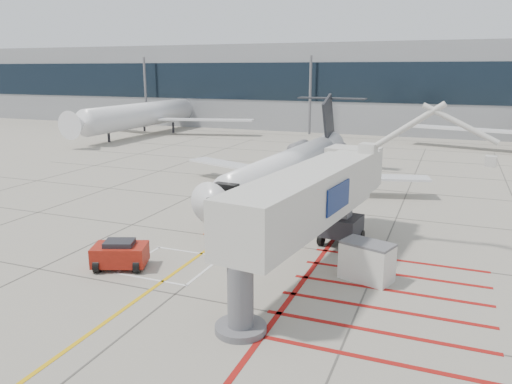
% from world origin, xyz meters
% --- Properties ---
extents(ground_plane, '(260.00, 260.00, 0.00)m').
position_xyz_m(ground_plane, '(0.00, 0.00, 0.00)').
color(ground_plane, '#9E9788').
rests_on(ground_plane, ground).
extents(regional_jet, '(23.96, 29.47, 7.41)m').
position_xyz_m(regional_jet, '(-1.28, 13.43, 3.70)').
color(regional_jet, white).
rests_on(regional_jet, ground_plane).
extents(jet_bridge, '(10.47, 18.42, 7.00)m').
position_xyz_m(jet_bridge, '(4.85, 0.01, 3.50)').
color(jet_bridge, silver).
rests_on(jet_bridge, ground_plane).
extents(pushback_tug, '(3.10, 2.52, 1.56)m').
position_xyz_m(pushback_tug, '(-4.19, -2.32, 0.78)').
color(pushback_tug, maroon).
rests_on(pushback_tug, ground_plane).
extents(baggage_cart, '(2.01, 1.62, 1.10)m').
position_xyz_m(baggage_cart, '(0.71, 4.12, 0.55)').
color(baggage_cart, '#555459').
rests_on(baggage_cart, ground_plane).
extents(ground_power_unit, '(2.71, 2.07, 1.89)m').
position_xyz_m(ground_power_unit, '(7.80, 0.85, 0.95)').
color(ground_power_unit, silver).
rests_on(ground_power_unit, ground_plane).
extents(cone_nose, '(0.39, 0.39, 0.54)m').
position_xyz_m(cone_nose, '(-2.56, 4.18, 0.27)').
color(cone_nose, '#E94C0C').
rests_on(cone_nose, ground_plane).
extents(cone_side, '(0.32, 0.32, 0.44)m').
position_xyz_m(cone_side, '(-1.99, 7.39, 0.22)').
color(cone_side, '#FF630D').
rests_on(cone_side, ground_plane).
extents(terminal_building, '(180.00, 28.00, 14.00)m').
position_xyz_m(terminal_building, '(10.00, 70.00, 7.00)').
color(terminal_building, gray).
rests_on(terminal_building, ground_plane).
extents(terminal_glass_band, '(180.00, 0.10, 6.00)m').
position_xyz_m(terminal_glass_band, '(10.00, 55.95, 8.00)').
color(terminal_glass_band, black).
rests_on(terminal_glass_band, ground_plane).
extents(bg_aircraft_b, '(32.94, 36.60, 10.98)m').
position_xyz_m(bg_aircraft_b, '(-33.68, 46.00, 5.49)').
color(bg_aircraft_b, silver).
rests_on(bg_aircraft_b, ground_plane).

